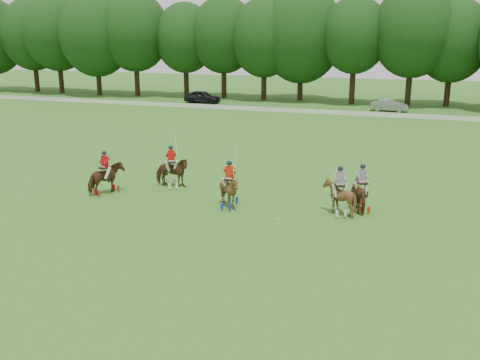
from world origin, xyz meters
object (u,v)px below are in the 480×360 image
(polo_red_b, at_px, (172,172))
(polo_stripe_b, at_px, (339,197))
(polo_ball, at_px, (278,220))
(car_mid, at_px, (390,105))
(polo_stripe_a, at_px, (361,194))
(polo_red_c, at_px, (229,191))
(car_left, at_px, (202,97))
(polo_red_a, at_px, (106,178))

(polo_red_b, bearing_deg, polo_stripe_b, -9.39)
(polo_ball, bearing_deg, car_mid, 87.37)
(polo_stripe_a, bearing_deg, car_mid, 92.42)
(polo_red_c, xyz_separation_m, polo_ball, (2.82, -1.13, -0.81))
(car_left, xyz_separation_m, polo_red_c, (18.20, -38.46, 0.07))
(car_left, height_order, polo_stripe_b, polo_stripe_b)
(polo_ball, bearing_deg, car_left, 117.97)
(car_mid, bearing_deg, polo_stripe_a, -173.37)
(car_left, distance_m, polo_red_b, 38.68)
(car_left, distance_m, polo_stripe_a, 44.14)
(polo_red_b, bearing_deg, polo_ball, -25.83)
(polo_red_a, distance_m, polo_red_c, 7.05)
(polo_red_a, bearing_deg, polo_red_c, 0.53)
(polo_stripe_a, bearing_deg, polo_red_c, -164.91)
(car_mid, xyz_separation_m, polo_ball, (-1.82, -39.58, -0.62))
(car_left, xyz_separation_m, car_mid, (22.83, 0.00, -0.12))
(polo_red_a, xyz_separation_m, polo_ball, (9.87, -1.06, -0.82))
(car_mid, distance_m, polo_red_a, 40.26)
(car_mid, distance_m, polo_red_b, 37.21)
(car_mid, xyz_separation_m, polo_stripe_a, (1.55, -36.79, 0.18))
(car_left, bearing_deg, car_mid, -88.94)
(polo_red_b, height_order, polo_red_c, polo_red_b)
(car_left, distance_m, car_mid, 22.83)
(polo_red_b, xyz_separation_m, polo_stripe_b, (9.62, -1.59, -0.01))
(car_mid, distance_m, polo_red_c, 38.73)
(polo_red_a, relative_size, polo_red_c, 1.00)
(polo_red_b, bearing_deg, polo_stripe_a, -3.67)
(polo_red_b, relative_size, polo_ball, 32.40)
(polo_red_a, bearing_deg, car_mid, 73.12)
(polo_stripe_a, distance_m, polo_stripe_b, 1.30)
(polo_red_c, height_order, polo_stripe_a, polo_red_c)
(polo_stripe_b, bearing_deg, car_mid, 90.96)
(car_left, relative_size, polo_stripe_a, 1.99)
(polo_ball, bearing_deg, polo_red_a, 173.87)
(polo_red_a, height_order, polo_red_c, polo_red_a)
(polo_stripe_a, bearing_deg, polo_ball, -140.33)
(polo_red_a, relative_size, polo_stripe_b, 1.24)
(polo_stripe_a, bearing_deg, polo_stripe_b, -135.15)
(polo_stripe_a, relative_size, polo_ball, 25.80)
(polo_red_a, relative_size, polo_ball, 32.34)
(car_left, relative_size, polo_red_c, 1.59)
(polo_red_b, relative_size, polo_stripe_a, 1.26)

